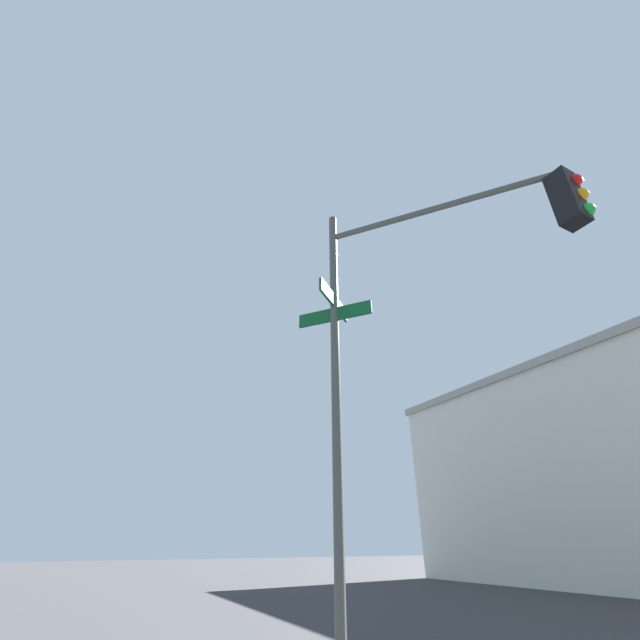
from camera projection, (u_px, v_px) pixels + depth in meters
traffic_signal_near at (434, 297)px, 5.26m from camera, size 3.15×2.55×6.36m
building_stucco at (636, 481)px, 22.73m from camera, size 15.67×18.91×9.52m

